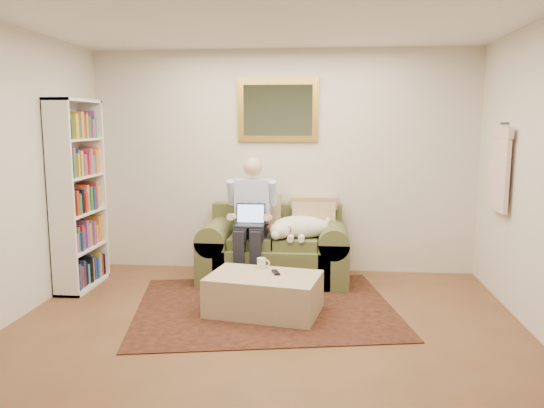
# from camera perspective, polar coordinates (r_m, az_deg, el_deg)

# --- Properties ---
(room_shell) EXTENTS (4.51, 5.00, 2.61)m
(room_shell) POSITION_cam_1_polar(r_m,az_deg,el_deg) (4.14, -1.16, 2.42)
(room_shell) COLOR brown
(room_shell) RESTS_ON ground
(rug) EXTENTS (2.74, 2.36, 0.01)m
(rug) POSITION_cam_1_polar(r_m,az_deg,el_deg) (5.19, -0.76, -10.97)
(rug) COLOR black
(rug) RESTS_ON room_shell
(sofa) EXTENTS (1.64, 0.83, 0.98)m
(sofa) POSITION_cam_1_polar(r_m,az_deg,el_deg) (5.99, 0.27, -5.51)
(sofa) COLOR #536133
(sofa) RESTS_ON room_shell
(seated_man) EXTENTS (0.54, 0.77, 1.38)m
(seated_man) POSITION_cam_1_polar(r_m,az_deg,el_deg) (5.78, -2.29, -1.91)
(seated_man) COLOR #8C98D8
(seated_man) RESTS_ON sofa
(laptop) EXTENTS (0.32, 0.25, 0.23)m
(laptop) POSITION_cam_1_polar(r_m,az_deg,el_deg) (5.71, -2.38, -1.69)
(laptop) COLOR black
(laptop) RESTS_ON seated_man
(sleeping_dog) EXTENTS (0.68, 0.42, 0.25)m
(sleeping_dog) POSITION_cam_1_polar(r_m,az_deg,el_deg) (5.81, 3.09, -2.48)
(sleeping_dog) COLOR white
(sleeping_dog) RESTS_ON sofa
(ottoman) EXTENTS (1.10, 0.81, 0.36)m
(ottoman) POSITION_cam_1_polar(r_m,az_deg,el_deg) (4.98, -0.86, -9.67)
(ottoman) COLOR #CEAC89
(ottoman) RESTS_ON room_shell
(coffee_mug) EXTENTS (0.08, 0.08, 0.10)m
(coffee_mug) POSITION_cam_1_polar(r_m,az_deg,el_deg) (5.15, -1.15, -6.37)
(coffee_mug) COLOR white
(coffee_mug) RESTS_ON ottoman
(tv_remote) EXTENTS (0.09, 0.16, 0.02)m
(tv_remote) POSITION_cam_1_polar(r_m,az_deg,el_deg) (4.98, 0.40, -7.37)
(tv_remote) COLOR black
(tv_remote) RESTS_ON ottoman
(bookshelf) EXTENTS (0.28, 0.80, 2.00)m
(bookshelf) POSITION_cam_1_polar(r_m,az_deg,el_deg) (5.97, -20.13, 0.92)
(bookshelf) COLOR white
(bookshelf) RESTS_ON room_shell
(wall_mirror) EXTENTS (0.94, 0.04, 0.72)m
(wall_mirror) POSITION_cam_1_polar(r_m,az_deg,el_deg) (6.23, 0.64, 10.05)
(wall_mirror) COLOR gold
(wall_mirror) RESTS_ON room_shell
(hanging_shirt) EXTENTS (0.06, 0.52, 0.90)m
(hanging_shirt) POSITION_cam_1_polar(r_m,az_deg,el_deg) (5.61, 23.31, 3.87)
(hanging_shirt) COLOR beige
(hanging_shirt) RESTS_ON room_shell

